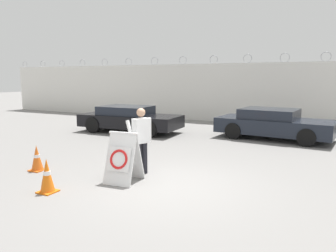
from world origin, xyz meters
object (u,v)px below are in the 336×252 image
at_px(barricade_sign, 123,157).
at_px(parked_car_rear_sedan, 273,124).
at_px(parked_car_front_coupe, 129,119).
at_px(traffic_cone_near, 37,158).
at_px(security_guard, 141,138).
at_px(traffic_cone_mid, 47,176).

height_order(barricade_sign, parked_car_rear_sedan, parked_car_rear_sedan).
bearing_deg(parked_car_front_coupe, traffic_cone_near, -81.22).
distance_m(parked_car_front_coupe, parked_car_rear_sedan, 6.10).
distance_m(barricade_sign, traffic_cone_near, 2.57).
bearing_deg(barricade_sign, security_guard, 82.39).
height_order(barricade_sign, traffic_cone_near, barricade_sign).
height_order(traffic_cone_near, parked_car_rear_sedan, parked_car_rear_sedan).
xyz_separation_m(security_guard, parked_car_rear_sedan, (2.16, 6.43, -0.31)).
bearing_deg(traffic_cone_mid, parked_car_front_coupe, 110.56).
bearing_deg(barricade_sign, traffic_cone_near, -179.44).
bearing_deg(security_guard, parked_car_rear_sedan, -174.77).
bearing_deg(parked_car_rear_sedan, parked_car_front_coupe, -163.24).
distance_m(barricade_sign, traffic_cone_mid, 1.68).
bearing_deg(traffic_cone_near, parked_car_rear_sedan, 57.35).
relative_size(traffic_cone_near, traffic_cone_mid, 0.92).
distance_m(barricade_sign, parked_car_rear_sedan, 7.52).
bearing_deg(traffic_cone_near, security_guard, 20.77).
bearing_deg(parked_car_rear_sedan, barricade_sign, -101.38).
relative_size(security_guard, traffic_cone_near, 2.48).
relative_size(traffic_cone_near, parked_car_front_coupe, 0.15).
distance_m(traffic_cone_mid, parked_car_rear_sedan, 9.09).
bearing_deg(barricade_sign, parked_car_rear_sedan, 68.35).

